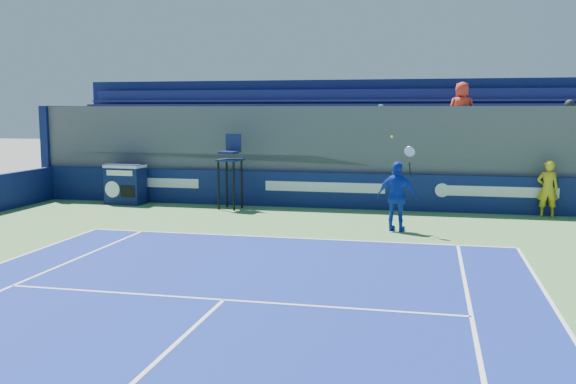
% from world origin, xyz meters
% --- Properties ---
extents(ball_person, '(0.64, 0.42, 1.73)m').
position_xyz_m(ball_person, '(6.92, 16.79, 0.88)').
color(ball_person, gold).
rests_on(ball_person, apron).
extents(back_hoarding, '(20.40, 0.21, 1.20)m').
position_xyz_m(back_hoarding, '(0.00, 17.10, 0.60)').
color(back_hoarding, '#0D174A').
rests_on(back_hoarding, ground).
extents(match_clock, '(1.38, 0.83, 1.40)m').
position_xyz_m(match_clock, '(-6.90, 16.51, 0.74)').
color(match_clock, '#0E1648').
rests_on(match_clock, ground).
extents(umpire_chair, '(0.81, 0.81, 2.48)m').
position_xyz_m(umpire_chair, '(-2.99, 16.23, 1.53)').
color(umpire_chair, black).
rests_on(umpire_chair, ground).
extents(tennis_player, '(1.17, 0.68, 2.57)m').
position_xyz_m(tennis_player, '(2.57, 13.47, 0.96)').
color(tennis_player, '#1536AF').
rests_on(tennis_player, apron).
extents(stadium_seating, '(21.00, 4.05, 4.40)m').
position_xyz_m(stadium_seating, '(0.02, 19.15, 1.83)').
color(stadium_seating, '#4B4B4F').
rests_on(stadium_seating, ground).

